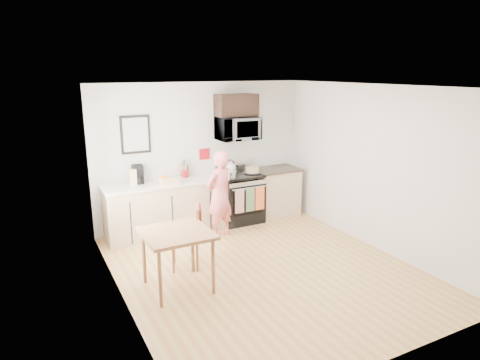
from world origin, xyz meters
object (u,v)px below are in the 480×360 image
cake (252,171)px  chair (194,228)px  range (240,199)px  dining_table (177,238)px  microwave (237,128)px  person (219,195)px

cake → chair: bearing=-141.4°
chair → range: bearing=64.5°
cake → dining_table: bearing=-139.0°
chair → cake: 2.24m
microwave → person: bearing=-136.7°
range → chair: bearing=-136.2°
chair → cake: size_ratio=3.02×
range → dining_table: bearing=-135.0°
dining_table → chair: size_ratio=0.90×
range → chair: 2.07m
range → person: size_ratio=0.77×
dining_table → range: bearing=45.0°
range → chair: size_ratio=1.23×
person → chair: size_ratio=1.60×
microwave → cake: 0.83m
microwave → dining_table: size_ratio=0.90×
range → microwave: (-0.00, 0.10, 1.32)m
dining_table → cake: bearing=41.0°
range → chair: range is taller
microwave → chair: 2.43m
range → microwave: bearing=90.1°
chair → microwave: bearing=66.5°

